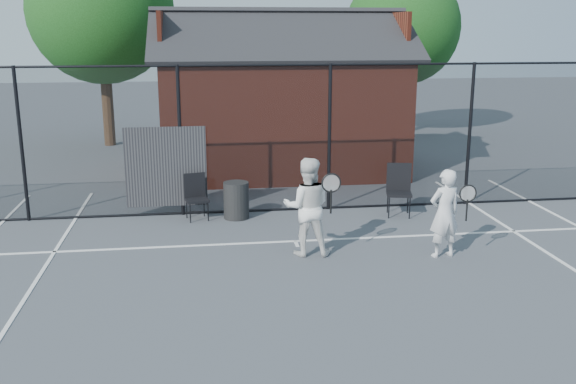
{
  "coord_description": "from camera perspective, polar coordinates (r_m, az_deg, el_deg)",
  "views": [
    {
      "loc": [
        -1.62,
        -7.68,
        3.65
      ],
      "look_at": [
        -0.23,
        2.25,
        1.1
      ],
      "focal_mm": 40.0,
      "sensor_mm": 36.0,
      "label": 1
    }
  ],
  "objects": [
    {
      "name": "ground",
      "position": [
        8.65,
        3.66,
        -10.71
      ],
      "size": [
        80.0,
        80.0,
        0.0
      ],
      "primitive_type": "plane",
      "color": "#4B5056",
      "rests_on": "ground"
    },
    {
      "name": "court_lines",
      "position": [
        7.5,
        5.74,
        -14.87
      ],
      "size": [
        11.02,
        18.0,
        0.01
      ],
      "color": "white",
      "rests_on": "ground"
    },
    {
      "name": "fence",
      "position": [
        12.93,
        -2.0,
        4.45
      ],
      "size": [
        22.04,
        3.0,
        3.0
      ],
      "color": "black",
      "rests_on": "ground"
    },
    {
      "name": "clubhouse",
      "position": [
        16.93,
        -0.7,
        7.34
      ],
      "size": [
        6.5,
        4.36,
        4.19
      ],
      "color": "maroon",
      "rests_on": "ground"
    },
    {
      "name": "tree_left",
      "position": [
        21.38,
        -16.27,
        15.17
      ],
      "size": [
        4.48,
        4.48,
        6.44
      ],
      "color": "black",
      "rests_on": "ground"
    },
    {
      "name": "tree_right",
      "position": [
        23.29,
        10.17,
        14.19
      ],
      "size": [
        3.97,
        3.97,
        5.7
      ],
      "color": "black",
      "rests_on": "ground"
    },
    {
      "name": "player_front",
      "position": [
        10.75,
        13.75,
        -1.85
      ],
      "size": [
        0.69,
        0.53,
        1.48
      ],
      "color": "silver",
      "rests_on": "ground"
    },
    {
      "name": "player_back",
      "position": [
        10.53,
        1.72,
        -1.31
      ],
      "size": [
        0.92,
        0.72,
        1.64
      ],
      "color": "white",
      "rests_on": "ground"
    },
    {
      "name": "chair_left",
      "position": [
        12.69,
        -8.11,
        -0.53
      ],
      "size": [
        0.51,
        0.52,
        0.88
      ],
      "primitive_type": "cube",
      "rotation": [
        0.0,
        0.0,
        0.21
      ],
      "color": "black",
      "rests_on": "ground"
    },
    {
      "name": "chair_right",
      "position": [
        13.0,
        9.85,
        0.07
      ],
      "size": [
        0.59,
        0.6,
        1.02
      ],
      "primitive_type": "cube",
      "rotation": [
        0.0,
        0.0,
        -0.22
      ],
      "color": "black",
      "rests_on": "ground"
    },
    {
      "name": "waste_bin",
      "position": [
        12.72,
        -4.62,
        -0.74
      ],
      "size": [
        0.6,
        0.6,
        0.73
      ],
      "primitive_type": "cylinder",
      "rotation": [
        0.0,
        0.0,
        0.24
      ],
      "color": "black",
      "rests_on": "ground"
    }
  ]
}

